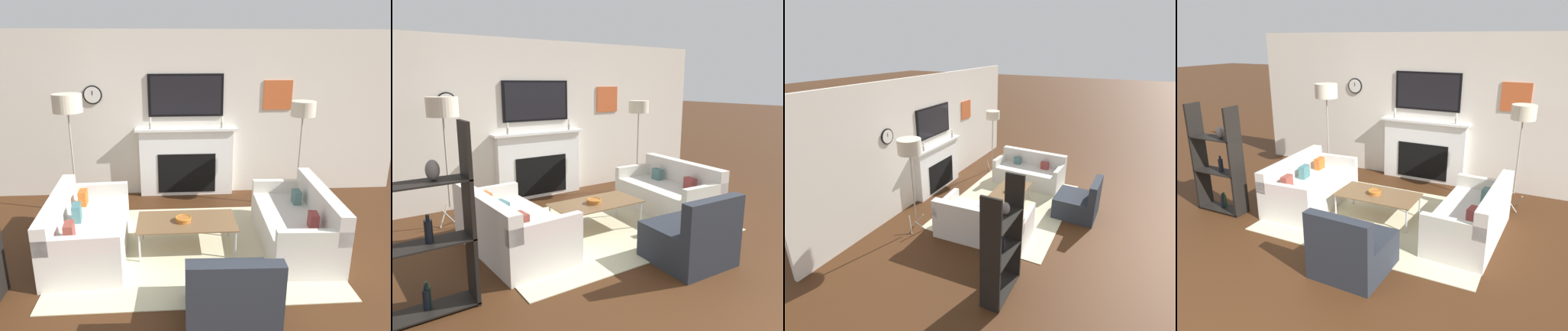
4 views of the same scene
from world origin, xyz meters
TOP-DOWN VIEW (x-y plane):
  - ground_plane at (0.00, 0.00)m, footprint 60.00×60.00m
  - fireplace_wall at (0.00, 5.13)m, footprint 7.28×0.28m
  - area_rug at (0.00, 3.18)m, footprint 3.26×2.38m
  - couch_left at (-1.32, 3.18)m, footprint 0.97×1.71m
  - couch_right at (1.32, 3.18)m, footprint 0.89×1.70m
  - armchair at (0.24, 1.76)m, footprint 0.83×0.84m
  - coffee_table at (-0.08, 3.16)m, footprint 1.22×0.63m
  - decorative_bowl at (-0.13, 3.14)m, footprint 0.20×0.20m
  - floor_lamp_left at (-1.72, 4.40)m, footprint 0.42×0.42m
  - floor_lamp_right at (1.72, 4.40)m, footprint 0.36×0.36m
  - shelf_unit at (-2.40, 2.35)m, footprint 0.82×0.28m

SIDE VIEW (x-z plane):
  - ground_plane at x=0.00m, z-range 0.00..0.00m
  - area_rug at x=0.00m, z-range 0.00..0.01m
  - armchair at x=0.24m, z-range -0.14..0.68m
  - couch_left at x=-1.32m, z-range -0.10..0.65m
  - couch_right at x=1.32m, z-range -0.11..0.66m
  - coffee_table at x=-0.08m, z-range 0.17..0.56m
  - decorative_bowl at x=-0.13m, z-range 0.39..0.45m
  - shelf_unit at x=-2.40m, z-range -0.05..1.63m
  - fireplace_wall at x=0.00m, z-range -0.13..2.57m
  - floor_lamp_right at x=1.72m, z-range 0.69..2.36m
  - floor_lamp_left at x=-1.72m, z-range 0.74..2.55m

